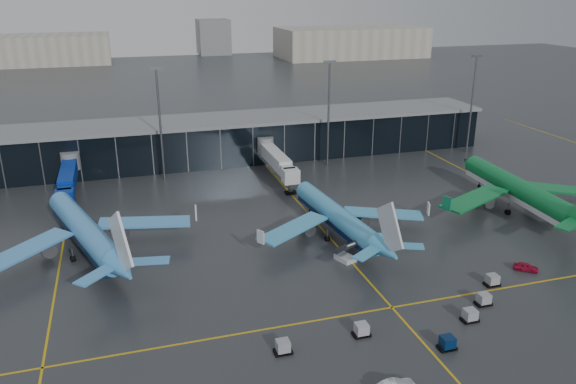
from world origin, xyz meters
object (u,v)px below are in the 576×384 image
object	(u,v)px
airliner_klm_near	(337,204)
mobile_airstair	(345,256)
airliner_arkefly	(83,217)
airliner_aer_lingus	(519,177)
baggage_carts	(427,318)
service_van_red	(526,267)

from	to	relation	value
airliner_klm_near	mobile_airstair	xyz separation A→B (m)	(-2.26, -9.91, -5.07)
airliner_arkefly	airliner_klm_near	xyz separation A→B (m)	(42.37, -5.42, -0.61)
airliner_aer_lingus	mobile_airstair	bearing A→B (deg)	-161.85
airliner_aer_lingus	baggage_carts	world-z (taller)	airliner_aer_lingus
baggage_carts	service_van_red	bearing A→B (deg)	20.71
airliner_arkefly	baggage_carts	size ratio (longest dim) A/B	1.15
airliner_aer_lingus	service_van_red	xyz separation A→B (m)	(-15.26, -22.37, -6.16)
service_van_red	airliner_aer_lingus	bearing A→B (deg)	4.13
airliner_arkefly	baggage_carts	distance (m)	56.26
airliner_arkefly	mobile_airstair	size ratio (longest dim) A/B	11.15
airliner_klm_near	airliner_aer_lingus	xyz separation A→B (m)	(38.68, 1.01, 0.94)
airliner_arkefly	service_van_red	world-z (taller)	airliner_arkefly
baggage_carts	airliner_arkefly	bearing A→B (deg)	141.02
airliner_klm_near	airliner_aer_lingus	bearing A→B (deg)	-3.78
airliner_klm_near	airliner_aer_lingus	size ratio (longest dim) A/B	0.86
service_van_red	baggage_carts	bearing A→B (deg)	149.13
baggage_carts	airliner_aer_lingus	bearing A→B (deg)	39.37
airliner_arkefly	service_van_red	size ratio (longest dim) A/B	11.37
airliner_arkefly	airliner_klm_near	distance (m)	42.72
mobile_airstair	service_van_red	world-z (taller)	mobile_airstair
baggage_carts	service_van_red	world-z (taller)	baggage_carts
airliner_arkefly	airliner_aer_lingus	distance (m)	81.17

